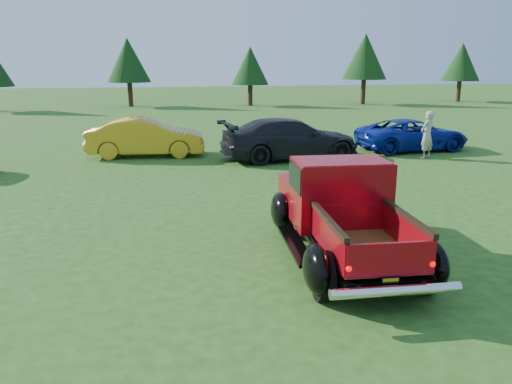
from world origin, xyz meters
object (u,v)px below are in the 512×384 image
Objects in this scene: tree_mid_right at (250,66)px; show_car_yellow at (146,137)px; spectator at (427,135)px; pickup_truck at (339,209)px; show_car_grey at (290,139)px; tree_east at (365,57)px; show_car_blue at (412,135)px; tree_mid_left at (128,60)px; tree_far_east at (462,62)px.

tree_mid_right reaches higher than show_car_yellow.
tree_mid_right is at bearing -16.31° from show_car_yellow.
spectator is (2.20, -22.28, -2.14)m from tree_mid_right.
pickup_truck reaches higher than show_car_grey.
tree_east is at bearing -36.00° from show_car_yellow.
tree_east is (9.00, -0.50, 0.68)m from tree_mid_right.
tree_mid_right is 20.97m from show_car_blue.
show_car_yellow is at bearing -130.27° from tree_east.
tree_mid_left is 9.06m from tree_mid_right.
show_car_blue is at bearing 59.26° from pickup_truck.
tree_east is 1.10× the size of show_car_grey.
show_car_grey is 2.93× the size of spectator.
tree_mid_right is 1.03× the size of show_car_blue.
show_car_yellow is (-3.53, 10.20, -0.12)m from pickup_truck.
tree_far_east is at bearing -46.97° from show_car_yellow.
pickup_truck is at bearing 21.64° from spectator.
tree_far_east is at bearing -41.17° from show_car_blue.
tree_east reaches higher than show_car_yellow.
tree_far_east is 1.03× the size of pickup_truck.
tree_mid_right reaches higher than pickup_truck.
show_car_yellow is at bearing 81.02° from show_car_blue.
tree_mid_right is at bearing -12.88° from show_car_grey.
tree_east reaches higher than show_car_grey.
show_car_grey is at bearing 93.95° from show_car_blue.
pickup_truck reaches higher than show_car_blue.
show_car_yellow reaches higher than show_car_blue.
tree_east is 24.12m from show_car_grey.
tree_mid_left reaches higher than show_car_blue.
tree_mid_left is 1.04× the size of tree_far_east.
pickup_truck is 2.79× the size of spectator.
tree_east is at bearing -3.18° from tree_mid_right.
show_car_blue is (10.01, -0.70, -0.09)m from show_car_yellow.
show_car_blue is (6.49, 9.50, -0.21)m from pickup_truck.
tree_far_east reaches higher than show_car_yellow.
pickup_truck is 11.51m from show_car_blue.
spectator is at bearing -99.10° from show_car_yellow.
show_car_grey is 1.14× the size of show_car_blue.
pickup_truck is at bearing -97.50° from tree_mid_right.
spectator is (-15.80, -22.78, -2.41)m from tree_far_east.
show_car_grey reaches higher than show_car_yellow.
tree_far_east is (9.00, 1.00, -0.41)m from tree_east.
pickup_truck is (5.03, -31.18, -2.58)m from tree_mid_left.
pickup_truck is (-21.97, -30.68, -2.44)m from tree_far_east.
pickup_truck is at bearing -125.61° from tree_far_east.
show_car_blue is at bearing -126.17° from tree_far_east.
show_car_grey is (-20.54, -21.97, -2.54)m from tree_far_east.
tree_mid_left is at bearing 102.75° from pickup_truck.
spectator is at bearing -105.81° from show_car_grey.
tree_mid_right is at bearing -178.41° from tree_far_east.
show_car_grey is at bearing -118.83° from tree_east.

